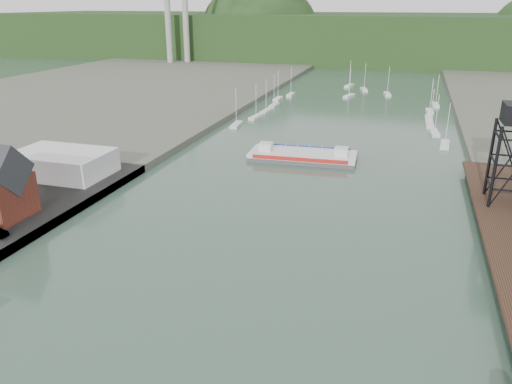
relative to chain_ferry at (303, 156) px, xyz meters
The scene contains 5 objects.
white_shed 49.69m from the chain_ferry, 145.78° to the right, with size 18.00×12.00×4.50m, color silver.
marina_sailboats 60.65m from the chain_ferry, 87.11° to the left, with size 57.71×92.65×0.90m.
smokestacks 188.04m from the chain_ferry, 123.68° to the left, with size 11.20×8.20×60.00m.
distant_hills 223.66m from the chain_ferry, 90.26° to the left, with size 500.00×120.00×80.00m.
chain_ferry is the anchor object (origin of this frame).
Camera 1 is at (18.25, -25.91, 32.56)m, focal length 35.00 mm.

